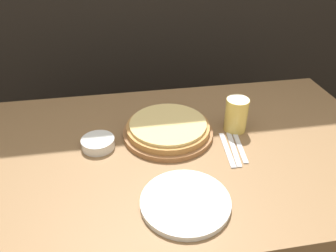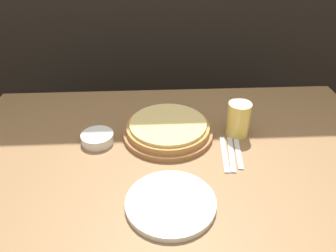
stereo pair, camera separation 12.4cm
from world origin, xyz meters
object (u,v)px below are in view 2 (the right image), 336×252
beer_glass (239,118)px  dinner_knife (231,154)px  dinner_plate (171,203)px  spoon (238,153)px  side_bowl (98,138)px  fork (224,154)px  pizza_on_board (168,129)px

beer_glass → dinner_knife: 0.15m
dinner_plate → spoon: 0.34m
beer_glass → dinner_plate: beer_glass is taller
side_bowl → fork: bearing=-12.1°
pizza_on_board → fork: 0.24m
pizza_on_board → beer_glass: 0.27m
fork → side_bowl: bearing=167.9°
pizza_on_board → beer_glass: bearing=-1.7°
beer_glass → spoon: 0.15m
beer_glass → dinner_plate: bearing=-127.9°
dinner_knife → dinner_plate: bearing=-135.0°
beer_glass → dinner_plate: 0.45m
side_bowl → spoon: size_ratio=0.69×
spoon → fork: bearing=180.0°
pizza_on_board → spoon: size_ratio=1.99×
dinner_plate → fork: dinner_plate is taller
pizza_on_board → side_bowl: 0.27m
dinner_plate → side_bowl: size_ratio=2.22×
fork → dinner_knife: (0.02, 0.00, 0.00)m
dinner_knife → spoon: same height
side_bowl → spoon: 0.52m
pizza_on_board → dinner_knife: size_ratio=1.69×
fork → dinner_plate: bearing=-131.7°
pizza_on_board → beer_glass: beer_glass is taller
dinner_plate → fork: size_ratio=1.31×
dinner_knife → spoon: 0.02m
pizza_on_board → spoon: pizza_on_board is taller
beer_glass → dinner_plate: size_ratio=0.50×
beer_glass → dinner_knife: size_ratio=0.66×
pizza_on_board → fork: (0.19, -0.13, -0.02)m
dinner_plate → dinner_knife: bearing=45.0°
beer_glass → dinner_plate: (-0.28, -0.36, -0.06)m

